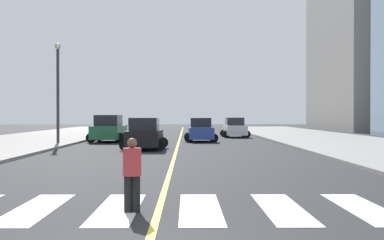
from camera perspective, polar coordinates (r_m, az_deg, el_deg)
crosswalk_paint at (r=11.69m, az=-3.59°, el=-9.57°), size 13.50×4.00×0.01m
lane_divider_paint at (r=47.54m, az=-1.31°, el=-1.94°), size 0.16×80.00×0.01m
car_white_nearest at (r=48.75m, az=4.67°, el=-0.88°), size 2.63×4.13×1.82m
car_blue_second at (r=40.70m, az=0.94°, el=-1.15°), size 2.61×4.14×1.84m
car_black_third at (r=31.25m, az=-5.17°, el=-1.61°), size 2.70×4.28×1.90m
car_green_fourth at (r=40.49m, az=-9.01°, el=-1.02°), size 3.03×4.71×2.06m
pedestrian_crossing at (r=11.18m, az=-6.52°, el=-5.58°), size 0.39×0.39×1.57m
street_lamp at (r=37.45m, az=-14.36°, el=3.88°), size 0.44×0.44×6.89m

